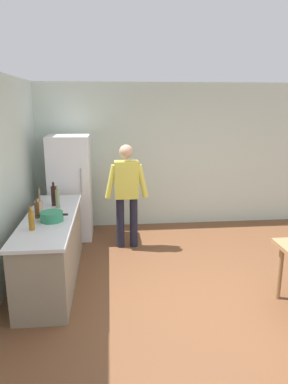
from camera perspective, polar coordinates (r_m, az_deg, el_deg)
ground_plane at (r=4.48m, az=11.42°, el=-17.32°), size 14.00×14.00×0.00m
wall_back at (r=6.82m, az=4.67°, el=5.92°), size 6.40×0.12×2.70m
kitchen_counter at (r=4.88m, az=-14.68°, el=-8.84°), size 0.64×2.20×0.90m
refrigerator at (r=6.24m, az=-11.83°, el=0.69°), size 0.70×0.67×1.80m
person at (r=5.65m, az=-2.84°, el=0.41°), size 0.70×0.22×1.70m
cooking_pot at (r=4.52m, az=-14.74°, el=-3.84°), size 0.40×0.28×0.12m
utensil_jar at (r=4.96m, az=-16.68°, el=-2.14°), size 0.11×0.11×0.32m
bottle_beer_brown at (r=4.67m, az=-16.97°, el=-2.81°), size 0.06×0.06×0.26m
bottle_wine_dark at (r=5.17m, az=-14.41°, el=-0.56°), size 0.08×0.08×0.34m
bottle_oil_amber at (r=4.25m, az=-17.79°, el=-4.41°), size 0.06×0.06×0.28m
bottle_vinegar_tall at (r=5.04m, az=-13.84°, el=-1.03°), size 0.06×0.06×0.32m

